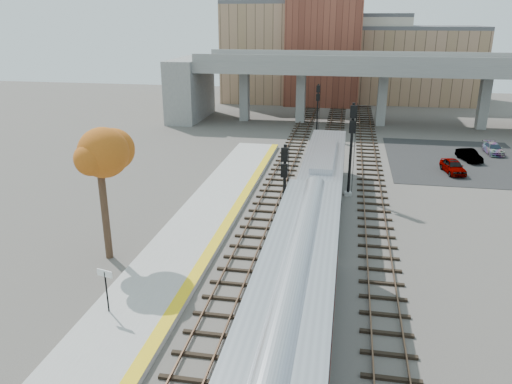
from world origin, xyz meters
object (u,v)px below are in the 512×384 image
(signal_mast_near, at_px, (284,197))
(car_c, at_px, (493,149))
(car_a, at_px, (453,166))
(car_b, at_px, (469,155))
(coach, at_px, (288,354))
(tree, at_px, (99,157))
(locomotive, at_px, (323,177))
(signal_mast_mid, at_px, (351,150))
(signal_mast_far, at_px, (317,112))

(signal_mast_near, bearing_deg, car_c, 53.79)
(car_a, distance_m, car_b, 5.32)
(coach, xyz_separation_m, tree, (-12.41, 10.97, 3.63))
(car_a, bearing_deg, signal_mast_near, -137.21)
(tree, bearing_deg, car_c, 45.76)
(coach, distance_m, car_b, 40.60)
(locomotive, bearing_deg, car_a, 42.32)
(coach, bearing_deg, signal_mast_mid, 85.44)
(locomotive, xyz_separation_m, car_b, (14.12, 15.40, -1.65))
(coach, distance_m, car_a, 35.32)
(signal_mast_near, distance_m, tree, 11.52)
(car_b, bearing_deg, signal_mast_mid, -150.36)
(coach, relative_size, signal_mast_near, 3.76)
(locomotive, height_order, signal_mast_far, signal_mast_far)
(locomotive, bearing_deg, tree, -136.84)
(signal_mast_mid, relative_size, tree, 0.89)
(signal_mast_far, bearing_deg, signal_mast_mid, -79.05)
(car_a, xyz_separation_m, car_c, (5.60, 8.22, -0.10))
(coach, bearing_deg, locomotive, 90.00)
(signal_mast_near, xyz_separation_m, car_c, (19.40, 26.51, -2.63))
(locomotive, xyz_separation_m, signal_mast_far, (-2.10, 23.67, 0.81))
(locomotive, height_order, coach, coach)
(signal_mast_near, relative_size, signal_mast_far, 1.03)
(signal_mast_mid, height_order, tree, tree)
(tree, xyz_separation_m, car_a, (24.11, 22.29, -5.73))
(signal_mast_near, relative_size, tree, 0.77)
(coach, bearing_deg, car_b, 69.62)
(signal_mast_far, height_order, car_a, signal_mast_far)
(signal_mast_far, height_order, car_b, signal_mast_far)
(signal_mast_near, bearing_deg, signal_mast_far, 90.00)
(coach, relative_size, car_b, 6.97)
(car_a, bearing_deg, signal_mast_mid, -150.04)
(signal_mast_near, height_order, signal_mast_mid, signal_mast_mid)
(coach, distance_m, signal_mast_far, 46.33)
(signal_mast_mid, bearing_deg, signal_mast_near, -112.08)
(signal_mast_near, bearing_deg, tree, -158.75)
(coach, distance_m, signal_mast_mid, 25.19)
(signal_mast_far, distance_m, car_b, 18.37)
(locomotive, bearing_deg, car_c, 47.49)
(coach, height_order, signal_mast_near, signal_mast_near)
(signal_mast_mid, distance_m, tree, 20.33)
(signal_mast_mid, bearing_deg, locomotive, -128.88)
(locomotive, xyz_separation_m, car_a, (11.70, 10.66, -1.58))
(car_c, bearing_deg, locomotive, -136.19)
(tree, bearing_deg, signal_mast_mid, 44.41)
(tree, bearing_deg, signal_mast_near, 21.25)
(locomotive, bearing_deg, signal_mast_near, -105.39)
(locomotive, distance_m, coach, 22.61)
(locomotive, relative_size, car_a, 4.95)
(coach, bearing_deg, signal_mast_far, 92.60)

